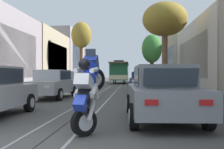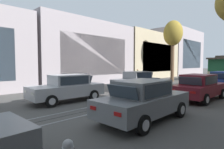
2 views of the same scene
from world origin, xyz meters
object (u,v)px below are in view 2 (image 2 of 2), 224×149
(parked_car_silver_second_left, at_px, (67,88))
(parked_car_blue_fourth_right, at_px, (224,81))
(pedestrian_on_right_pavement, at_px, (138,75))
(parked_car_maroon_mid_right, at_px, (199,87))
(parked_car_grey_mid_left, at_px, (137,81))
(street_tree_kerb_left_second, at_px, (173,35))
(parked_car_grey_second_right, at_px, (144,100))

(parked_car_silver_second_left, distance_m, parked_car_blue_fourth_right, 13.03)
(parked_car_silver_second_left, relative_size, pedestrian_on_right_pavement, 2.80)
(parked_car_maroon_mid_right, bearing_deg, parked_car_silver_second_left, -131.95)
(parked_car_silver_second_left, distance_m, parked_car_grey_mid_left, 6.51)
(parked_car_maroon_mid_right, relative_size, pedestrian_on_right_pavement, 2.79)
(parked_car_blue_fourth_right, relative_size, street_tree_kerb_left_second, 0.58)
(parked_car_grey_mid_left, bearing_deg, parked_car_blue_fourth_right, 46.75)
(street_tree_kerb_left_second, bearing_deg, parked_car_grey_second_right, -66.39)
(parked_car_blue_fourth_right, distance_m, pedestrian_on_right_pavement, 9.38)
(parked_car_grey_second_right, bearing_deg, parked_car_blue_fourth_right, 90.60)
(parked_car_grey_second_right, bearing_deg, street_tree_kerb_left_second, 113.61)
(pedestrian_on_right_pavement, bearing_deg, street_tree_kerb_left_second, 56.01)
(parked_car_maroon_mid_right, xyz_separation_m, parked_car_blue_fourth_right, (-0.13, 5.97, 0.00))
(parked_car_silver_second_left, height_order, parked_car_grey_mid_left, same)
(parked_car_blue_fourth_right, bearing_deg, parked_car_grey_second_right, -89.40)
(street_tree_kerb_left_second, distance_m, pedestrian_on_right_pavement, 6.78)
(parked_car_maroon_mid_right, distance_m, pedestrian_on_right_pavement, 11.40)
(parked_car_silver_second_left, distance_m, pedestrian_on_right_pavement, 12.94)
(parked_car_grey_mid_left, distance_m, parked_car_grey_second_right, 8.19)
(parked_car_grey_mid_left, relative_size, parked_car_maroon_mid_right, 1.00)
(parked_car_grey_second_right, xyz_separation_m, street_tree_kerb_left_second, (-6.93, 15.86, 5.08))
(street_tree_kerb_left_second, height_order, pedestrian_on_right_pavement, street_tree_kerb_left_second)
(parked_car_maroon_mid_right, bearing_deg, parked_car_grey_mid_left, 174.02)
(parked_car_maroon_mid_right, xyz_separation_m, pedestrian_on_right_pavement, (-9.51, 6.29, 0.09))
(parked_car_silver_second_left, xyz_separation_m, street_tree_kerb_left_second, (-1.58, 16.06, 5.08))
(street_tree_kerb_left_second, bearing_deg, parked_car_blue_fourth_right, -31.24)
(parked_car_blue_fourth_right, xyz_separation_m, pedestrian_on_right_pavement, (-9.38, 0.32, 0.09))
(street_tree_kerb_left_second, bearing_deg, parked_car_maroon_mid_right, -55.49)
(parked_car_silver_second_left, xyz_separation_m, parked_car_grey_second_right, (5.35, 0.20, 0.00))
(parked_car_grey_mid_left, bearing_deg, street_tree_kerb_left_second, 100.16)
(parked_car_grey_mid_left, distance_m, pedestrian_on_right_pavement, 7.16)
(parked_car_silver_second_left, relative_size, parked_car_grey_mid_left, 1.00)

